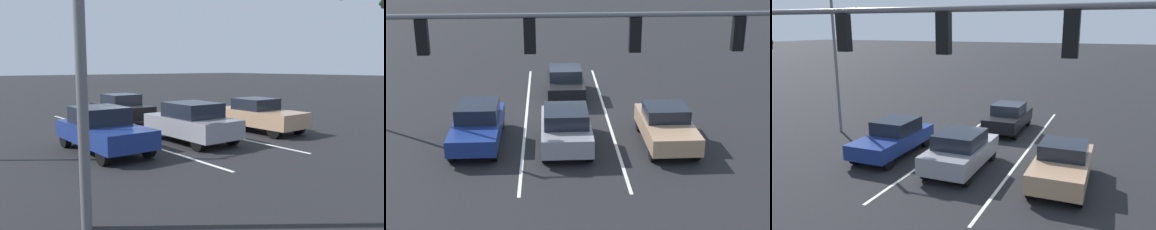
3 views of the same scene
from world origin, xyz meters
The scene contains 8 objects.
ground_plane centered at (0.00, 0.00, 0.00)m, with size 240.00×240.00×0.00m, color black.
lane_stripe_left_divider centered at (-1.82, 1.67, 0.01)m, with size 0.12×15.34×0.01m, color silver.
lane_stripe_center_divider centered at (1.82, 1.67, 0.01)m, with size 0.12×15.34×0.01m, color silver.
car_navy_rightlane_front centered at (3.62, 4.68, 0.80)m, with size 1.82×4.44×1.56m.
car_tan_leftlane_front centered at (-3.80, 5.19, 0.76)m, with size 1.87×4.22×1.51m.
car_gray_midlane_front centered at (0.15, 5.24, 0.80)m, with size 1.90×4.02×1.57m.
car_black_midlane_second centered at (-0.06, -1.05, 0.77)m, with size 1.77×4.10×1.52m.
traffic_signal_gantry centered at (1.88, 10.32, 4.94)m, with size 13.09×0.37×6.43m.
Camera 2 is at (0.82, 24.57, 8.32)m, focal length 50.00 mm.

